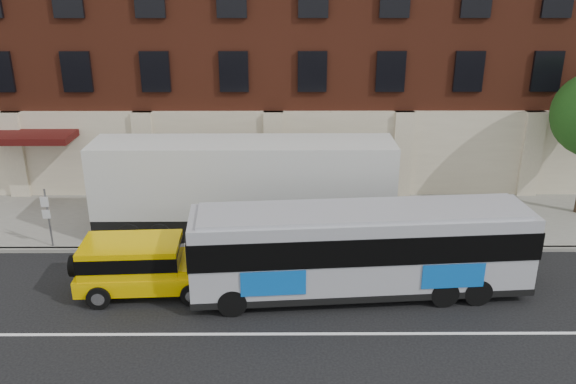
{
  "coord_description": "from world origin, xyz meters",
  "views": [
    {
      "loc": [
        0.54,
        -14.16,
        10.13
      ],
      "look_at": [
        0.64,
        5.5,
        2.64
      ],
      "focal_mm": 36.2,
      "sensor_mm": 36.0,
      "label": 1
    }
  ],
  "objects_px": {
    "sign_pole": "(48,216)",
    "shipping_container": "(244,189)",
    "yellow_suv": "(142,263)",
    "city_bus": "(361,248)"
  },
  "relations": [
    {
      "from": "sign_pole",
      "to": "shipping_container",
      "type": "height_order",
      "value": "shipping_container"
    },
    {
      "from": "yellow_suv",
      "to": "city_bus",
      "type": "bearing_deg",
      "value": -0.7
    },
    {
      "from": "sign_pole",
      "to": "shipping_container",
      "type": "xyz_separation_m",
      "value": [
        7.4,
        1.45,
        0.5
      ]
    },
    {
      "from": "sign_pole",
      "to": "city_bus",
      "type": "distance_m",
      "value": 11.96
    },
    {
      "from": "sign_pole",
      "to": "yellow_suv",
      "type": "distance_m",
      "value": 5.33
    },
    {
      "from": "city_bus",
      "to": "yellow_suv",
      "type": "distance_m",
      "value": 7.26
    },
    {
      "from": "sign_pole",
      "to": "shipping_container",
      "type": "relative_size",
      "value": 0.21
    },
    {
      "from": "city_bus",
      "to": "yellow_suv",
      "type": "xyz_separation_m",
      "value": [
        -7.24,
        0.09,
        -0.6
      ]
    },
    {
      "from": "yellow_suv",
      "to": "shipping_container",
      "type": "distance_m",
      "value": 5.64
    },
    {
      "from": "sign_pole",
      "to": "shipping_container",
      "type": "distance_m",
      "value": 7.55
    }
  ]
}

